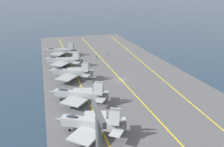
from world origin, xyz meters
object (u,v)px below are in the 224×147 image
parked_jet_third (70,72)px  parked_jet_fourth (63,60)px  parked_jet_nearest (90,123)px  parked_jet_second (79,94)px  crew_blue_vest (108,54)px  crew_green_vest (97,57)px  parked_jet_fifth (60,51)px

parked_jet_third → parked_jet_fourth: bearing=3.2°
parked_jet_nearest → parked_jet_third: bearing=-0.3°
parked_jet_second → parked_jet_third: parked_jet_second is taller
parked_jet_fourth → crew_blue_vest: (10.24, -21.70, -1.36)m
parked_jet_fourth → crew_green_vest: (6.37, -15.25, -1.30)m
parked_jet_fifth → crew_green_vest: (-9.86, -15.07, -1.35)m
parked_jet_fifth → crew_green_vest: bearing=-123.2°
parked_jet_nearest → crew_blue_vest: 64.15m
parked_jet_nearest → parked_jet_second: bearing=-0.3°
parked_jet_fourth → parked_jet_fifth: bearing=-0.6°
parked_jet_second → parked_jet_fourth: (34.83, 0.84, -0.11)m
parked_jet_fifth → crew_green_vest: size_ratio=9.12×
parked_jet_fifth → crew_green_vest: 18.06m
parked_jet_second → crew_blue_vest: parked_jet_second is taller
parked_jet_third → parked_jet_fifth: size_ratio=0.99×
parked_jet_second → crew_green_vest: size_ratio=9.46×
parked_jet_second → parked_jet_third: 18.38m
parked_jet_fourth → crew_blue_vest: bearing=-64.7°
parked_jet_nearest → parked_jet_fourth: (50.38, 0.76, -0.34)m
parked_jet_fourth → parked_jet_fifth: (16.23, -0.18, 0.05)m
parked_jet_third → parked_jet_second: bearing=179.7°
parked_jet_fourth → parked_jet_fifth: 16.23m
parked_jet_second → parked_jet_fifth: 51.06m
parked_jet_third → crew_blue_vest: (26.69, -20.77, -1.63)m
crew_green_vest → parked_jet_second: bearing=160.7°
parked_jet_fifth → crew_blue_vest: size_ratio=9.75×
parked_jet_nearest → parked_jet_third: (33.92, -0.17, -0.08)m
crew_blue_vest → crew_green_vest: bearing=121.0°
parked_jet_fourth → parked_jet_nearest: bearing=-179.1°
parked_jet_second → crew_blue_vest: 49.68m
crew_blue_vest → parked_jet_nearest: bearing=160.9°
parked_jet_second → parked_jet_third: bearing=-0.3°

